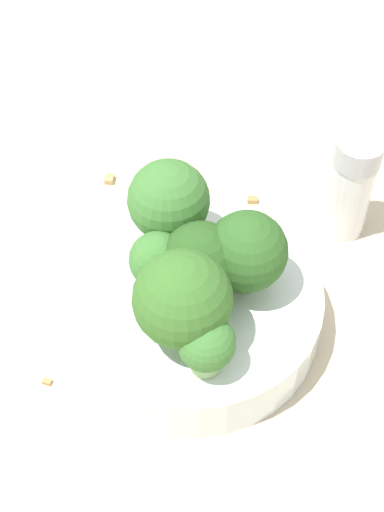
{
  "coord_description": "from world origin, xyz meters",
  "views": [
    {
      "loc": [
        0.04,
        -0.28,
        0.4
      ],
      "look_at": [
        0.0,
        0.0,
        0.07
      ],
      "focal_mm": 50.0,
      "sensor_mm": 36.0,
      "label": 1
    }
  ],
  "objects": [
    {
      "name": "pepper_shaker",
      "position": [
        0.1,
        0.11,
        0.04
      ],
      "size": [
        0.03,
        0.03,
        0.08
      ],
      "color": "silver",
      "rests_on": "ground_plane"
    },
    {
      "name": "almond_crumb_2",
      "position": [
        -0.08,
        -0.06,
        0.0
      ],
      "size": [
        0.01,
        0.0,
        0.01
      ],
      "primitive_type": "cube",
      "rotation": [
        0.0,
        0.0,
        2.96
      ],
      "color": "#AD7F4C",
      "rests_on": "ground_plane"
    },
    {
      "name": "broccoli_floret_0",
      "position": [
        0.01,
        -0.0,
        0.06
      ],
      "size": [
        0.05,
        0.05,
        0.05
      ],
      "color": "#8EB770",
      "rests_on": "bowl"
    },
    {
      "name": "almond_crumb_0",
      "position": [
        0.03,
        0.12,
        0.0
      ],
      "size": [
        0.01,
        0.01,
        0.01
      ],
      "primitive_type": "cube",
      "rotation": [
        0.0,
        0.0,
        0.1
      ],
      "color": "#AD7F4C",
      "rests_on": "ground_plane"
    },
    {
      "name": "bowl",
      "position": [
        0.0,
        0.0,
        0.02
      ],
      "size": [
        0.17,
        0.17,
        0.04
      ],
      "primitive_type": "cylinder",
      "color": "silver",
      "rests_on": "ground_plane"
    },
    {
      "name": "broccoli_floret_1",
      "position": [
        -0.02,
        0.04,
        0.08
      ],
      "size": [
        0.05,
        0.05,
        0.07
      ],
      "color": "#7A9E5B",
      "rests_on": "bowl"
    },
    {
      "name": "ground_plane",
      "position": [
        0.0,
        0.0,
        0.0
      ],
      "size": [
        3.0,
        3.0,
        0.0
      ],
      "primitive_type": "plane",
      "color": "beige"
    },
    {
      "name": "broccoli_floret_5",
      "position": [
        0.02,
        -0.05,
        0.06
      ],
      "size": [
        0.03,
        0.03,
        0.04
      ],
      "color": "#8EB770",
      "rests_on": "bowl"
    },
    {
      "name": "broccoli_floret_4",
      "position": [
        -0.02,
        -0.0,
        0.06
      ],
      "size": [
        0.04,
        0.04,
        0.04
      ],
      "color": "#8EB770",
      "rests_on": "bowl"
    },
    {
      "name": "broccoli_floret_2",
      "position": [
        -0.0,
        -0.04,
        0.07
      ],
      "size": [
        0.06,
        0.06,
        0.07
      ],
      "color": "#8EB770",
      "rests_on": "bowl"
    },
    {
      "name": "almond_crumb_1",
      "position": [
        -0.09,
        0.13,
        0.0
      ],
      "size": [
        0.01,
        0.01,
        0.01
      ],
      "primitive_type": "cube",
      "rotation": [
        0.0,
        0.0,
        4.74
      ],
      "color": "tan",
      "rests_on": "ground_plane"
    },
    {
      "name": "broccoli_floret_3",
      "position": [
        0.03,
        0.01,
        0.07
      ],
      "size": [
        0.05,
        0.05,
        0.06
      ],
      "color": "#7A9E5B",
      "rests_on": "bowl"
    }
  ]
}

